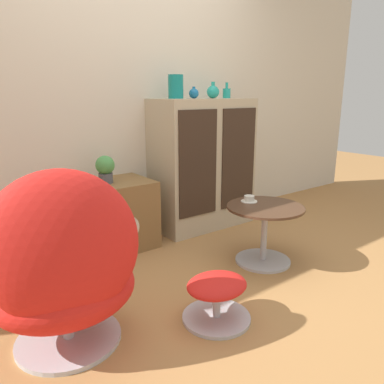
% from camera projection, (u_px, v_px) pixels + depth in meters
% --- Properties ---
extents(ground_plane, '(12.00, 12.00, 0.00)m').
position_uv_depth(ground_plane, '(236.00, 291.00, 2.40)').
color(ground_plane, '#A87542').
extents(wall_back, '(6.40, 0.06, 2.60)m').
position_uv_depth(wall_back, '(126.00, 84.00, 3.13)').
color(wall_back, beige).
rests_on(wall_back, ground_plane).
extents(sideboard, '(0.94, 0.47, 1.18)m').
position_uv_depth(sideboard, '(203.00, 164.00, 3.47)').
color(sideboard, tan).
rests_on(sideboard, ground_plane).
extents(tv_console, '(0.61, 0.47, 0.55)m').
position_uv_depth(tv_console, '(114.00, 215.00, 3.01)').
color(tv_console, brown).
rests_on(tv_console, ground_plane).
extents(egg_chair, '(0.82, 0.77, 0.94)m').
position_uv_depth(egg_chair, '(63.00, 270.00, 1.75)').
color(egg_chair, '#B7B7BC').
rests_on(egg_chair, ground_plane).
extents(ottoman, '(0.38, 0.38, 0.26)m').
position_uv_depth(ottoman, '(217.00, 293.00, 2.06)').
color(ottoman, '#B7B7BC').
rests_on(ottoman, ground_plane).
extents(coffee_table, '(0.56, 0.56, 0.44)m').
position_uv_depth(coffee_table, '(264.00, 228.00, 2.74)').
color(coffee_table, '#B7B7BC').
rests_on(coffee_table, ground_plane).
extents(vase_leftmost, '(0.13, 0.13, 0.19)m').
position_uv_depth(vase_leftmost, '(176.00, 87.00, 3.12)').
color(vase_leftmost, '#147A75').
rests_on(vase_leftmost, sideboard).
extents(vase_inner_left, '(0.09, 0.09, 0.10)m').
position_uv_depth(vase_inner_left, '(194.00, 93.00, 3.25)').
color(vase_inner_left, '#196699').
rests_on(vase_inner_left, sideboard).
extents(vase_inner_right, '(0.11, 0.11, 0.14)m').
position_uv_depth(vase_inner_right, '(213.00, 92.00, 3.37)').
color(vase_inner_right, teal).
rests_on(vase_inner_right, sideboard).
extents(vase_rightmost, '(0.07, 0.07, 0.14)m').
position_uv_depth(vase_rightmost, '(227.00, 93.00, 3.47)').
color(vase_rightmost, teal).
rests_on(vase_rightmost, sideboard).
extents(potted_plant, '(0.15, 0.15, 0.21)m').
position_uv_depth(potted_plant, '(105.00, 168.00, 2.88)').
color(potted_plant, '#4C4C51').
rests_on(potted_plant, tv_console).
extents(teacup, '(0.12, 0.12, 0.05)m').
position_uv_depth(teacup, '(249.00, 199.00, 2.81)').
color(teacup, silver).
rests_on(teacup, coffee_table).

